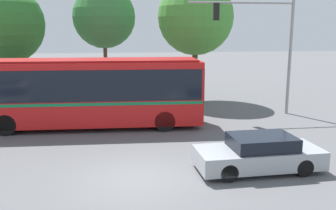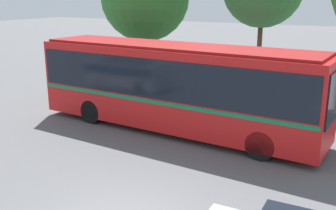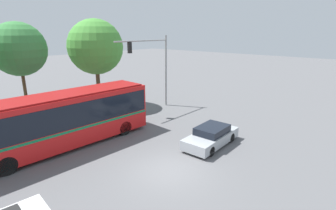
% 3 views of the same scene
% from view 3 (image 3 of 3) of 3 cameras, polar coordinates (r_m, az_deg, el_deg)
% --- Properties ---
extents(ground_plane, '(140.00, 140.00, 0.00)m').
position_cam_3_polar(ground_plane, '(14.01, 0.01, -14.31)').
color(ground_plane, '#5B5B5E').
extents(city_bus, '(11.86, 3.08, 3.41)m').
position_cam_3_polar(city_bus, '(17.16, -22.74, -2.69)').
color(city_bus, red).
rests_on(city_bus, ground).
extents(sedan_foreground, '(4.36, 1.92, 1.25)m').
position_cam_3_polar(sedan_foreground, '(16.87, 9.49, -6.80)').
color(sedan_foreground, '#9EA3A8').
rests_on(sedan_foreground, ground).
extents(traffic_light_pole, '(6.02, 0.24, 6.70)m').
position_cam_3_polar(traffic_light_pole, '(23.78, -2.81, 9.63)').
color(traffic_light_pole, gray).
rests_on(traffic_light_pole, ground).
extents(flowering_hedge, '(7.57, 1.36, 1.36)m').
position_cam_3_polar(flowering_hedge, '(22.31, -22.18, -1.91)').
color(flowering_hedge, '#286028').
rests_on(flowering_hedge, ground).
extents(street_tree_centre, '(4.25, 4.25, 7.81)m').
position_cam_3_polar(street_tree_centre, '(23.98, -30.02, 10.57)').
color(street_tree_centre, brown).
rests_on(street_tree_centre, ground).
extents(street_tree_right, '(5.05, 5.05, 8.18)m').
position_cam_3_polar(street_tree_right, '(25.31, -15.67, 12.19)').
color(street_tree_right, brown).
rests_on(street_tree_right, ground).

